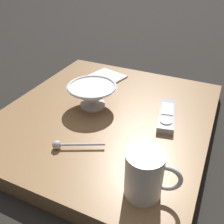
{
  "coord_description": "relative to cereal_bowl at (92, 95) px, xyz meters",
  "views": [
    {
      "loc": [
        -0.28,
        0.57,
        0.46
      ],
      "look_at": [
        -0.03,
        0.02,
        0.07
      ],
      "focal_mm": 40.75,
      "sensor_mm": 36.0,
      "label": 1
    }
  ],
  "objects": [
    {
      "name": "table",
      "position": [
        -0.05,
        0.01,
        -0.06
      ],
      "size": [
        0.59,
        0.65,
        0.05
      ],
      "color": "#936D47",
      "rests_on": "ground"
    },
    {
      "name": "ground_plane",
      "position": [
        -0.05,
        0.01,
        -0.09
      ],
      "size": [
        6.0,
        6.0,
        0.0
      ],
      "primitive_type": "plane",
      "color": "black"
    },
    {
      "name": "coffee_mug",
      "position": [
        -0.25,
        0.25,
        0.01
      ],
      "size": [
        0.11,
        0.07,
        0.1
      ],
      "color": "white",
      "rests_on": "table"
    },
    {
      "name": "teaspoon",
      "position": [
        -0.03,
        0.2,
        -0.03
      ],
      "size": [
        0.12,
        0.06,
        0.02
      ],
      "color": "silver",
      "rests_on": "table"
    },
    {
      "name": "folded_napkin",
      "position": [
        0.05,
        -0.19,
        -0.04
      ],
      "size": [
        0.15,
        0.15,
        0.01
      ],
      "color": "white",
      "rests_on": "table"
    },
    {
      "name": "cereal_bowl",
      "position": [
        0.0,
        0.0,
        0.0
      ],
      "size": [
        0.15,
        0.15,
        0.07
      ],
      "color": "silver",
      "rests_on": "table"
    },
    {
      "name": "tv_remote_near",
      "position": [
        -0.22,
        -0.03,
        -0.03
      ],
      "size": [
        0.07,
        0.16,
        0.02
      ],
      "color": "#9E9EA3",
      "rests_on": "table"
    }
  ]
}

